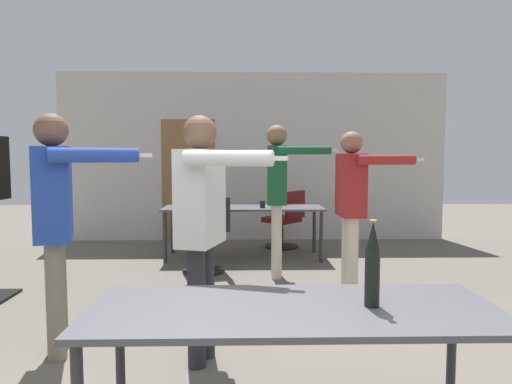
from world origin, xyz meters
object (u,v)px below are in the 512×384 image
Objects in this scene: office_chair_mid_tucked at (209,236)px; drink_cup at (263,204)px; person_center_tall at (202,214)px; beer_bottle at (372,266)px; person_right_polo at (352,196)px; office_chair_far_right at (286,222)px; person_left_plaid at (56,210)px; person_far_watching at (278,184)px.

office_chair_mid_tucked is 9.37× the size of drink_cup.
person_center_tall is 1.35m from beer_bottle.
person_center_tall reaches higher than person_right_polo.
office_chair_mid_tucked reaches higher than office_chair_far_right.
office_chair_far_right is 0.95m from drink_cup.
person_right_polo is 16.78× the size of drink_cup.
person_right_polo is at bearing 102.28° from person_left_plaid.
person_center_tall is at bearing 131.51° from beer_bottle.
person_center_tall is (-0.67, -2.24, -0.07)m from person_far_watching.
person_center_tall is 1.01× the size of person_right_polo.
person_left_plaid is 1.91× the size of office_chair_far_right.
person_right_polo is at bearing 47.67° from person_far_watching.
person_left_plaid is at bearing 143.61° from office_chair_mid_tucked.
person_far_watching reaches higher than beer_bottle.
drink_cup is at bearing -173.23° from person_center_tall.
person_left_plaid is 17.24× the size of drink_cup.
person_far_watching is 0.97m from drink_cup.
office_chair_far_right is (0.24, 1.69, -0.69)m from person_far_watching.
person_left_plaid is at bearing -38.25° from person_far_watching.
person_far_watching is 1.05× the size of person_center_tall.
drink_cup is (0.68, 0.64, 0.33)m from office_chair_mid_tucked.
person_left_plaid is at bearing -81.76° from person_center_tall.
person_far_watching is at bearing 93.78° from beer_bottle.
beer_bottle is at bearing 57.80° from person_center_tall.
drink_cup is at bearing -62.56° from office_chair_mid_tucked.
beer_bottle is 4.17m from drink_cup.
person_far_watching is 4.37× the size of beer_bottle.
person_far_watching reaches higher than person_right_polo.
person_left_plaid is 4.31m from office_chair_far_right.
office_chair_mid_tucked reaches higher than drink_cup.
beer_bottle reaches higher than drink_cup.
person_right_polo reaches higher than drink_cup.
person_left_plaid is 2.82m from person_right_polo.
person_far_watching is at bearing 122.78° from person_left_plaid.
office_chair_far_right is 4.96m from beer_bottle.
person_center_tall is 17.00× the size of drink_cup.
beer_bottle is (1.05, -3.51, 0.48)m from office_chair_mid_tucked.
person_right_polo is 1.86× the size of office_chair_far_right.
office_chair_far_right is 9.01× the size of drink_cup.
person_center_tall is at bearing -151.47° from office_chair_far_right.
office_chair_far_right reaches higher than drink_cup.
beer_bottle is (-0.03, -4.94, 0.50)m from office_chair_far_right.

